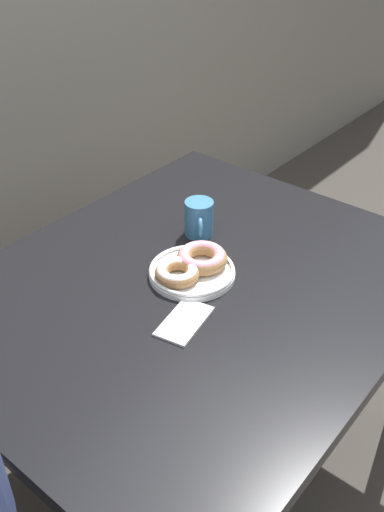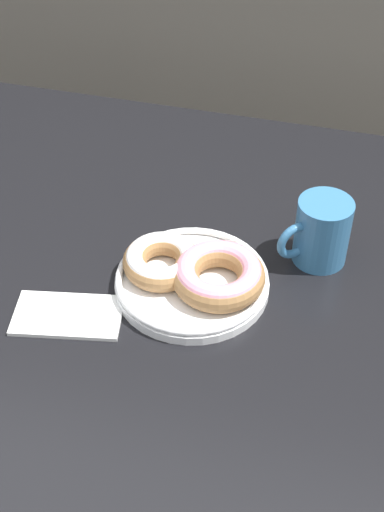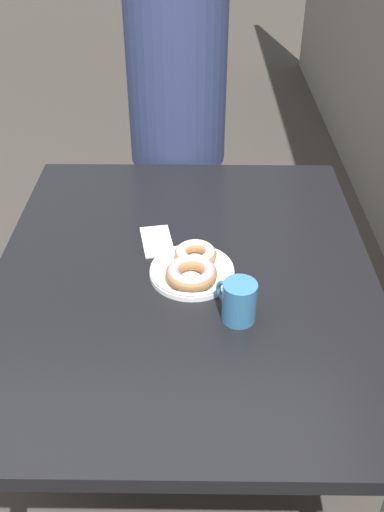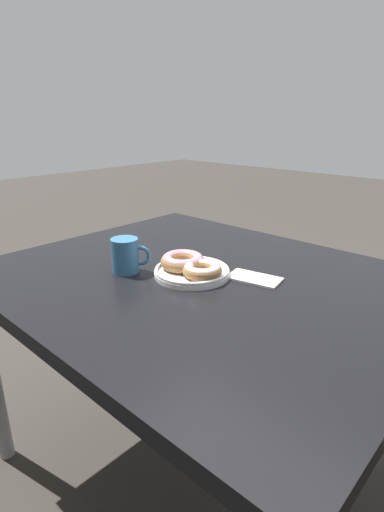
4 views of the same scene
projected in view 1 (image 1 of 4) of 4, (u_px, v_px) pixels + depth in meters
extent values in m
plane|color=#38332D|center=(235.00, 490.00, 1.74)|extent=(14.00, 14.00, 0.00)
cube|color=black|center=(194.00, 288.00, 1.43)|extent=(1.20, 0.99, 0.04)
cylinder|color=#99999E|center=(195.00, 251.00, 2.20)|extent=(0.05, 0.05, 0.68)
cylinder|color=white|center=(192.00, 273.00, 1.43)|extent=(0.22, 0.22, 0.01)
torus|color=white|center=(192.00, 269.00, 1.43)|extent=(0.22, 0.22, 0.01)
torus|color=#9E7042|center=(202.00, 258.00, 1.44)|extent=(0.14, 0.14, 0.04)
torus|color=pink|center=(202.00, 256.00, 1.44)|extent=(0.13, 0.13, 0.03)
torus|color=#9E7042|center=(177.00, 273.00, 1.39)|extent=(0.12, 0.12, 0.03)
torus|color=white|center=(177.00, 271.00, 1.39)|extent=(0.11, 0.11, 0.03)
cylinder|color=teal|center=(199.00, 218.00, 1.57)|extent=(0.08, 0.08, 0.10)
cylinder|color=#382114|center=(199.00, 204.00, 1.54)|extent=(0.07, 0.07, 0.00)
torus|color=teal|center=(200.00, 227.00, 1.53)|extent=(0.05, 0.05, 0.06)
cube|color=white|center=(184.00, 321.00, 1.29)|extent=(0.16, 0.11, 0.01)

